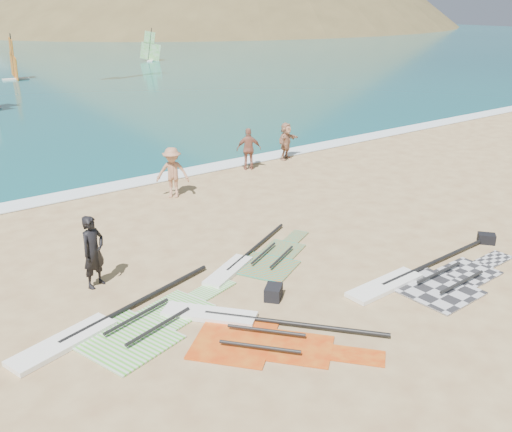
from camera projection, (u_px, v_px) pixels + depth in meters
ground at (353, 292)px, 15.14m from camera, size 300.00×300.00×0.00m
surf_line at (145, 181)px, 24.36m from camera, size 300.00×1.20×0.04m
headland_main at (231, 27)px, 160.01m from camera, size 143.00×143.00×45.00m
headland_minor at (302, 23)px, 187.04m from camera, size 70.00×70.00×28.00m
rig_grey at (426, 280)px, 15.70m from camera, size 5.86×2.33×0.20m
rig_green at (120, 327)px, 13.43m from camera, size 6.13×3.32×0.20m
rig_orange at (256, 261)px, 16.82m from camera, size 4.82×3.25×0.19m
rig_red at (248, 330)px, 13.31m from camera, size 4.24×5.07×0.20m
gear_bag_near at (273, 292)px, 14.77m from camera, size 0.69×0.67×0.35m
gear_bag_far at (486, 238)px, 18.14m from camera, size 0.62×0.64×0.32m
person_wetsuit at (93, 252)px, 15.15m from camera, size 0.87×0.74×2.02m
beachgoer_mid at (173, 172)px, 22.12m from camera, size 1.47×1.37×1.99m
beachgoer_back at (249, 149)px, 25.75m from camera, size 1.20×0.94×1.90m
beachgoer_right at (286, 141)px, 27.44m from camera, size 1.74×1.12×1.79m
windsurfer_centre at (14, 66)px, 54.39m from camera, size 2.42×2.92×4.35m
windsurfer_right at (150, 51)px, 71.04m from camera, size 2.23×2.17×4.03m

